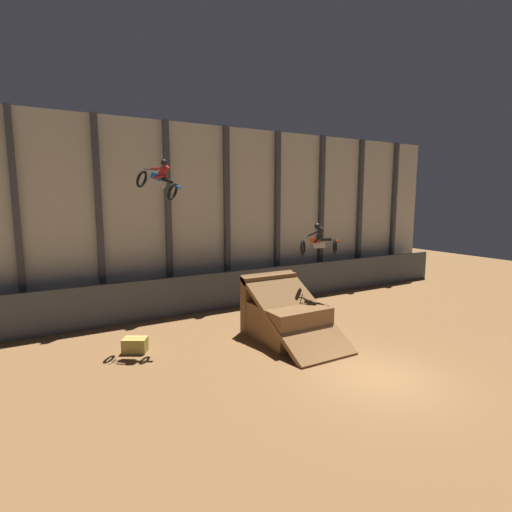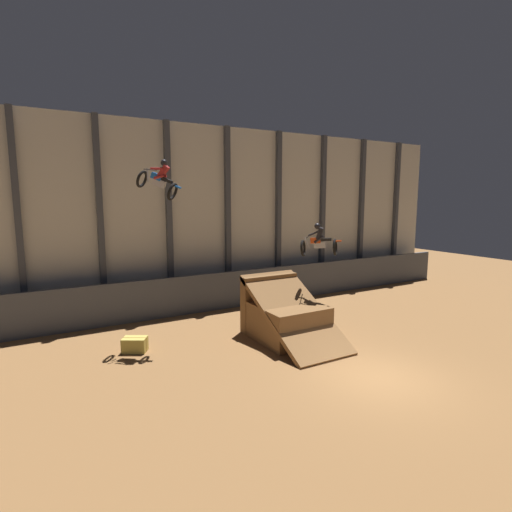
{
  "view_description": "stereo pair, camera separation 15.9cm",
  "coord_description": "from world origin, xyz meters",
  "px_view_note": "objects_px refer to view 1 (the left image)",
  "views": [
    {
      "loc": [
        -9.88,
        -8.77,
        5.92
      ],
      "look_at": [
        -1.19,
        6.15,
        3.4
      ],
      "focal_mm": 28.0,
      "sensor_mm": 36.0,
      "label": 1
    },
    {
      "loc": [
        -9.75,
        -8.85,
        5.92
      ],
      "look_at": [
        -1.19,
        6.15,
        3.4
      ],
      "focal_mm": 28.0,
      "sensor_mm": 36.0,
      "label": 2
    }
  ],
  "objects_px": {
    "rider_bike_right_air": "(319,242)",
    "hay_bale_trackside": "(135,345)",
    "rider_bike_left_air": "(159,180)",
    "dirt_ramp": "(284,316)"
  },
  "relations": [
    {
      "from": "rider_bike_right_air",
      "to": "hay_bale_trackside",
      "type": "xyz_separation_m",
      "value": [
        -7.68,
        1.58,
        -3.73
      ]
    },
    {
      "from": "rider_bike_left_air",
      "to": "hay_bale_trackside",
      "type": "xyz_separation_m",
      "value": [
        -1.41,
        -0.78,
        -6.35
      ]
    },
    {
      "from": "dirt_ramp",
      "to": "rider_bike_left_air",
      "type": "bearing_deg",
      "value": 153.96
    },
    {
      "from": "dirt_ramp",
      "to": "hay_bale_trackside",
      "type": "relative_size",
      "value": 4.26
    },
    {
      "from": "rider_bike_left_air",
      "to": "dirt_ramp",
      "type": "bearing_deg",
      "value": -74.28
    },
    {
      "from": "rider_bike_right_air",
      "to": "dirt_ramp",
      "type": "bearing_deg",
      "value": 134.03
    },
    {
      "from": "rider_bike_left_air",
      "to": "rider_bike_right_air",
      "type": "height_order",
      "value": "rider_bike_left_air"
    },
    {
      "from": "dirt_ramp",
      "to": "hay_bale_trackside",
      "type": "distance_m",
      "value": 6.16
    },
    {
      "from": "dirt_ramp",
      "to": "rider_bike_left_air",
      "type": "relative_size",
      "value": 2.66
    },
    {
      "from": "dirt_ramp",
      "to": "rider_bike_right_air",
      "type": "distance_m",
      "value": 3.54
    }
  ]
}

